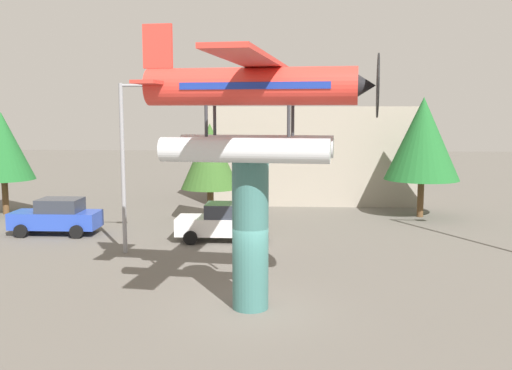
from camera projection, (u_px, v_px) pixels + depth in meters
ground_plane at (250, 308)px, 17.67m from camera, size 140.00×140.00×0.00m
display_pedestal at (250, 235)px, 17.38m from camera, size 1.10×1.10×4.55m
floatplane_monument at (255, 103)px, 16.85m from camera, size 7.04×10.46×4.00m
car_near_blue at (57, 216)px, 28.12m from camera, size 4.20×2.02×1.76m
car_mid_white at (224, 222)px, 26.69m from camera, size 4.20×2.02×1.76m
streetlight_primary at (128, 155)px, 24.00m from camera, size 1.84×0.28×7.13m
storefront_building at (312, 154)px, 38.90m from camera, size 13.17×6.23×6.27m
tree_west at (3, 146)px, 33.25m from camera, size 3.52×3.52×5.94m
tree_east at (210, 156)px, 31.48m from camera, size 3.20×3.20×5.32m
tree_center_back at (423, 139)px, 32.30m from camera, size 4.17×4.17×6.76m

